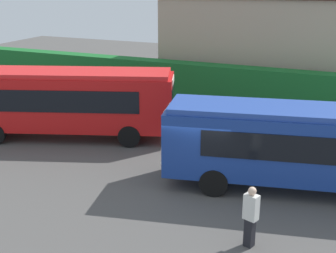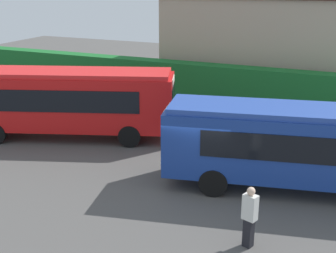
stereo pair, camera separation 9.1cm
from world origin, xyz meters
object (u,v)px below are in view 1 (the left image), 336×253
at_px(person_left, 68,97).
at_px(person_right, 251,215).
at_px(bus_blue, 304,144).
at_px(bus_red, 66,100).
at_px(person_center, 94,98).

xyz_separation_m(person_left, person_right, (12.32, -8.87, 0.03)).
bearing_deg(bus_blue, person_right, 66.96).
bearing_deg(person_left, person_right, -7.54).
bearing_deg(bus_red, person_right, -48.78).
relative_size(person_left, person_right, 0.98).
relative_size(bus_red, person_left, 5.58).
relative_size(bus_blue, person_right, 5.38).
height_order(bus_red, person_left, bus_red).
height_order(person_left, person_center, person_left).
height_order(bus_blue, person_right, bus_blue).
distance_m(bus_red, person_center, 3.99).
relative_size(bus_blue, person_center, 5.64).
xyz_separation_m(bus_blue, person_center, (-11.72, 5.13, -0.84)).
bearing_deg(person_center, person_left, 83.55).
distance_m(bus_blue, person_center, 12.83).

